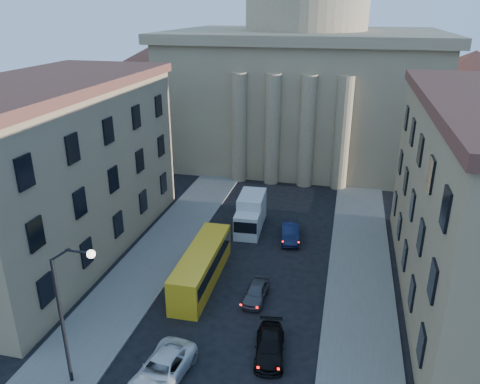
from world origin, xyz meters
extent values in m
cube|color=#625F59|center=(-8.50, 18.00, 0.07)|extent=(5.00, 60.00, 0.15)
cube|color=#625F59|center=(8.50, 18.00, 0.07)|extent=(5.00, 60.00, 0.15)
cube|color=#917759|center=(0.00, 56.00, 8.00)|extent=(34.00, 26.00, 16.00)
cube|color=#917759|center=(0.00, 56.00, 16.40)|extent=(35.50, 27.50, 1.20)
cylinder|color=#917759|center=(0.00, 56.00, 20.00)|extent=(16.00, 16.00, 8.00)
cube|color=#917759|center=(-21.00, 54.00, 5.50)|extent=(13.00, 13.00, 11.00)
cone|color=brown|center=(-21.00, 54.00, 13.00)|extent=(26.02, 26.02, 4.00)
cube|color=#917759|center=(21.00, 54.00, 5.50)|extent=(13.00, 13.00, 11.00)
cone|color=brown|center=(21.00, 54.00, 13.00)|extent=(26.02, 26.02, 4.00)
cylinder|color=#917759|center=(-6.00, 42.80, 6.50)|extent=(1.80, 1.80, 13.00)
cylinder|color=#917759|center=(-2.00, 42.80, 6.50)|extent=(1.80, 1.80, 13.00)
cylinder|color=#917759|center=(2.00, 42.80, 6.50)|extent=(1.80, 1.80, 13.00)
cylinder|color=#917759|center=(6.00, 42.80, 6.50)|extent=(1.80, 1.80, 13.00)
cube|color=#A2835F|center=(-17.00, 22.00, 7.00)|extent=(11.00, 26.00, 14.00)
cube|color=brown|center=(-17.00, 22.00, 14.30)|extent=(11.60, 26.60, 0.80)
cylinder|color=black|center=(-7.50, 8.00, 4.00)|extent=(0.20, 0.20, 8.00)
cylinder|color=black|center=(-6.95, 8.00, 8.35)|extent=(1.30, 0.12, 0.96)
cylinder|color=black|center=(-5.95, 8.00, 8.65)|extent=(1.30, 0.12, 0.12)
sphere|color=white|center=(-5.20, 8.00, 8.60)|extent=(0.44, 0.44, 0.44)
imported|color=silver|center=(-2.54, 9.33, 0.72)|extent=(3.00, 5.46, 1.45)
imported|color=black|center=(3.06, 12.87, 0.63)|extent=(2.31, 4.52, 1.25)
imported|color=#444448|center=(1.10, 18.38, 0.63)|extent=(1.60, 3.72, 1.25)
imported|color=#0E1633|center=(2.25, 28.44, 0.74)|extent=(2.18, 4.69, 1.49)
cube|color=gold|center=(-3.45, 19.71, 1.37)|extent=(2.39, 9.77, 2.74)
cube|color=black|center=(-3.45, 19.71, 1.81)|extent=(2.43, 9.24, 0.97)
cylinder|color=black|center=(-4.27, 16.15, 0.44)|extent=(0.28, 0.89, 0.88)
cylinder|color=black|center=(-2.50, 16.18, 0.44)|extent=(0.28, 0.89, 0.88)
cylinder|color=black|center=(-4.40, 23.23, 0.44)|extent=(0.28, 0.89, 0.88)
cylinder|color=black|center=(-2.63, 23.26, 0.44)|extent=(0.28, 0.89, 0.88)
cube|color=silver|center=(-1.70, 28.00, 1.16)|extent=(2.34, 2.43, 2.32)
cube|color=black|center=(-1.65, 26.89, 1.45)|extent=(2.13, 0.22, 1.07)
cube|color=silver|center=(-1.83, 30.62, 1.70)|extent=(2.52, 4.18, 3.00)
cylinder|color=black|center=(-2.65, 27.57, 0.44)|extent=(0.31, 0.88, 0.87)
cylinder|color=black|center=(-0.72, 27.66, 0.44)|extent=(0.31, 0.88, 0.87)
cylinder|color=black|center=(-2.84, 31.44, 0.44)|extent=(0.31, 0.88, 0.87)
cylinder|color=black|center=(-0.91, 31.53, 0.44)|extent=(0.31, 0.88, 0.87)
camera|label=1|loc=(6.59, -9.99, 19.93)|focal=35.00mm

